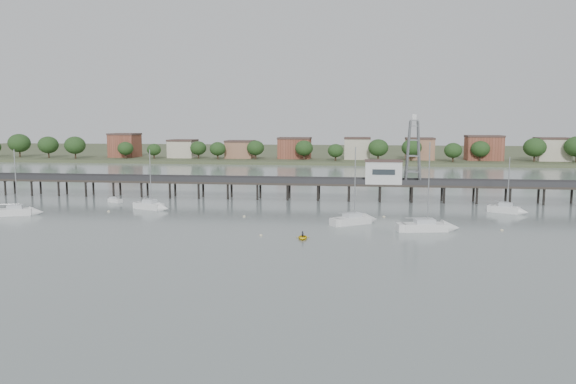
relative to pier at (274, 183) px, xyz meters
name	(u,v)px	position (x,y,z in m)	size (l,w,h in m)	color
ground_plane	(200,264)	(0.00, -60.00, -3.79)	(500.00, 500.00, 0.00)	slate
pier	(274,183)	(0.00, 0.00, 0.00)	(150.00, 5.00, 5.50)	#2D2823
pier_building	(383,172)	(25.00, 0.00, 2.87)	(8.40, 5.40, 5.30)	silver
lattice_tower	(413,152)	(31.50, 0.00, 7.31)	(3.20, 3.20, 15.50)	slate
sailboat_b	(154,207)	(-21.73, -18.79, -3.15)	(8.08, 4.92, 12.91)	white
sailboat_e	(510,210)	(49.28, -14.00, -3.14)	(7.03, 5.10, 11.55)	white
sailboat_a	(22,212)	(-44.47, -28.49, -3.15)	(8.37, 5.07, 13.34)	white
sailboat_d	(434,227)	(32.23, -34.10, -3.16)	(9.84, 4.53, 15.54)	white
sailboat_c	(359,220)	(19.88, -28.93, -3.16)	(8.51, 7.26, 14.36)	white
white_tender	(115,201)	(-34.25, -9.95, -3.39)	(3.63, 2.67, 1.30)	white
yellow_dinghy	(303,239)	(11.38, -43.33, -3.79)	(2.15, 0.62, 3.01)	yellow
dinghy_occupant	(303,239)	(11.38, -43.33, -3.79)	(0.37, 1.02, 0.24)	black
mooring_buoys	(294,221)	(8.18, -28.71, -3.71)	(73.73, 20.57, 0.39)	beige
far_shore	(326,152)	(0.36, 179.58, -2.85)	(500.00, 170.00, 10.40)	#475133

